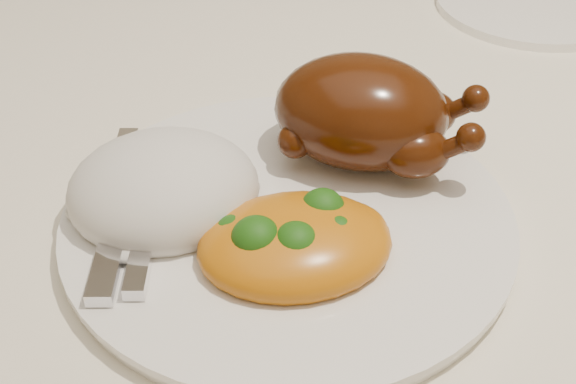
{
  "coord_description": "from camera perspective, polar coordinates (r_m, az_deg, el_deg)",
  "views": [
    {
      "loc": [
        -0.14,
        -0.58,
        1.13
      ],
      "look_at": [
        -0.09,
        -0.16,
        0.8
      ],
      "focal_mm": 50.0,
      "sensor_mm": 36.0,
      "label": 1
    }
  ],
  "objects": [
    {
      "name": "roast_chicken",
      "position": [
        0.58,
        5.56,
        5.64
      ],
      "size": [
        0.17,
        0.14,
        0.08
      ],
      "rotation": [
        0.0,
        0.0,
        -0.37
      ],
      "color": "#451D07",
      "rests_on": "dinner_plate"
    },
    {
      "name": "rice_mound",
      "position": [
        0.55,
        -8.82,
        0.13
      ],
      "size": [
        0.14,
        0.13,
        0.07
      ],
      "rotation": [
        0.0,
        0.0,
        0.11
      ],
      "color": "white",
      "rests_on": "dinner_plate"
    },
    {
      "name": "dining_table",
      "position": [
        0.76,
        5.28,
        -0.25
      ],
      "size": [
        1.6,
        0.9,
        0.76
      ],
      "color": "brown",
      "rests_on": "floor"
    },
    {
      "name": "mac_and_cheese",
      "position": [
        0.51,
        0.85,
        -3.44
      ],
      "size": [
        0.13,
        0.11,
        0.05
      ],
      "rotation": [
        0.0,
        0.0,
        0.08
      ],
      "color": "orange",
      "rests_on": "dinner_plate"
    },
    {
      "name": "tablecloth",
      "position": [
        0.71,
        5.61,
        4.4
      ],
      "size": [
        1.73,
        1.03,
        0.18
      ],
      "color": "white",
      "rests_on": "dining_table"
    },
    {
      "name": "side_plate",
      "position": [
        0.89,
        17.01,
        12.69
      ],
      "size": [
        0.2,
        0.2,
        0.01
      ],
      "primitive_type": "cylinder",
      "rotation": [
        0.0,
        0.0,
        -0.01
      ],
      "color": "white",
      "rests_on": "tablecloth"
    },
    {
      "name": "cutlery",
      "position": [
        0.54,
        -11.41,
        -2.45
      ],
      "size": [
        0.05,
        0.19,
        0.01
      ],
      "rotation": [
        0.0,
        0.0,
        -0.12
      ],
      "color": "silver",
      "rests_on": "dinner_plate"
    },
    {
      "name": "dinner_plate",
      "position": [
        0.55,
        0.0,
        -2.18
      ],
      "size": [
        0.33,
        0.33,
        0.01
      ],
      "primitive_type": "cylinder",
      "rotation": [
        0.0,
        0.0,
        0.08
      ],
      "color": "white",
      "rests_on": "tablecloth"
    }
  ]
}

